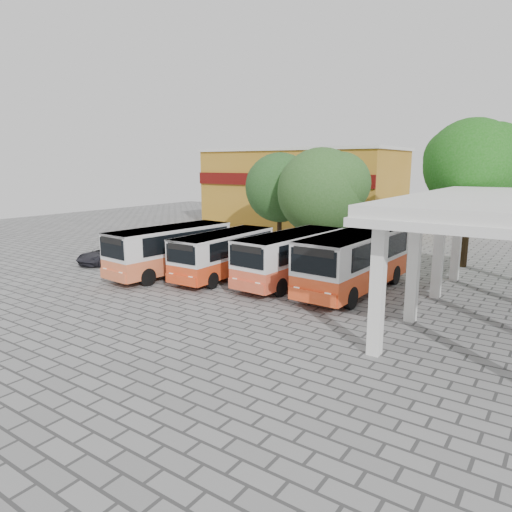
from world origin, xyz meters
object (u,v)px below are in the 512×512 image
Objects in this scene: bus_far_left at (170,247)px; bus_centre_right at (291,255)px; bus_centre_left at (224,252)px; parked_car at (106,254)px; bus_far_right at (354,258)px.

bus_far_left reaches higher than bus_centre_right.
bus_centre_left is 1.79× the size of parked_car.
bus_centre_left is 0.85× the size of bus_far_right.
parked_car is at bearing -172.90° from bus_centre_left.
bus_centre_right is at bearing 22.98° from bus_far_left.
parked_car is at bearing -168.22° from bus_far_right.
bus_far_left is at bearing -158.70° from bus_centre_right.
bus_far_right is (3.66, 0.38, 0.16)m from bus_centre_right.
bus_centre_left is at bearing 1.65° from parked_car.
bus_centre_right is 0.91× the size of bus_far_right.
bus_centre_right is at bearing 3.63° from parked_car.
bus_centre_right is (3.99, 1.06, 0.10)m from bus_centre_left.
bus_far_right is at bearing 19.01° from bus_far_left.
bus_centre_right reaches higher than bus_centre_left.
bus_far_left is 0.94× the size of bus_far_right.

